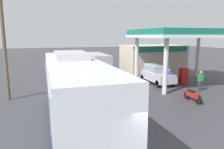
# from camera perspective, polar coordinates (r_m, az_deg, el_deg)

# --- Properties ---
(ground) EXTENTS (120.00, 120.00, 0.00)m
(ground) POSITION_cam_1_polar(r_m,az_deg,el_deg) (25.92, -9.97, 0.11)
(ground) COLOR #38383D
(lane_divider_stripe) EXTENTS (0.16, 50.00, 0.01)m
(lane_divider_stripe) POSITION_cam_1_polar(r_m,az_deg,el_deg) (21.07, -8.08, -2.17)
(lane_divider_stripe) COLOR #D8CC4C
(lane_divider_stripe) RESTS_ON ground
(coach_bus_main) EXTENTS (2.60, 11.04, 3.69)m
(coach_bus_main) POSITION_cam_1_polar(r_m,az_deg,el_deg) (10.89, -10.00, -4.77)
(coach_bus_main) COLOR silver
(coach_bus_main) RESTS_ON ground
(gas_station_roadside) EXTENTS (9.10, 11.95, 5.10)m
(gas_station_roadside) POSITION_cam_1_polar(r_m,az_deg,el_deg) (24.67, 13.06, 5.65)
(gas_station_roadside) COLOR #147259
(gas_station_roadside) RESTS_ON ground
(car_at_pump) EXTENTS (1.70, 4.20, 1.82)m
(car_at_pump) POSITION_cam_1_polar(r_m,az_deg,el_deg) (20.91, 11.88, 0.44)
(car_at_pump) COLOR #B2B2B7
(car_at_pump) RESTS_ON ground
(minibus_opposing_lane) EXTENTS (2.04, 6.13, 2.44)m
(minibus_opposing_lane) POSITION_cam_1_polar(r_m,az_deg,el_deg) (25.21, -4.09, 3.35)
(minibus_opposing_lane) COLOR #A5A5AD
(minibus_opposing_lane) RESTS_ON ground
(motorcycle_parked_forecourt) EXTENTS (0.55, 1.80, 0.92)m
(motorcycle_parked_forecourt) POSITION_cam_1_polar(r_m,az_deg,el_deg) (15.89, 20.72, -5.24)
(motorcycle_parked_forecourt) COLOR black
(motorcycle_parked_forecourt) RESTS_ON ground
(pedestrian_near_pump) EXTENTS (0.55, 0.22, 1.66)m
(pedestrian_near_pump) POSITION_cam_1_polar(r_m,az_deg,el_deg) (19.11, 22.61, -1.32)
(pedestrian_near_pump) COLOR #33333F
(pedestrian_near_pump) RESTS_ON ground
(pedestrian_by_shop) EXTENTS (0.55, 0.22, 1.66)m
(pedestrian_by_shop) POSITION_cam_1_polar(r_m,az_deg,el_deg) (19.62, 15.07, -0.59)
(pedestrian_by_shop) COLOR #33333F
(pedestrian_by_shop) RESTS_ON ground
(car_trailing_behind_bus) EXTENTS (1.70, 4.20, 1.82)m
(car_trailing_behind_bus) POSITION_cam_1_polar(r_m,az_deg,el_deg) (26.61, -15.10, 2.39)
(car_trailing_behind_bus) COLOR #B2B2B7
(car_trailing_behind_bus) RESTS_ON ground
(utility_pole_roadside) EXTENTS (1.80, 0.24, 7.85)m
(utility_pole_roadside) POSITION_cam_1_polar(r_m,az_deg,el_deg) (16.48, -26.92, 7.75)
(utility_pole_roadside) COLOR brown
(utility_pole_roadside) RESTS_ON ground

